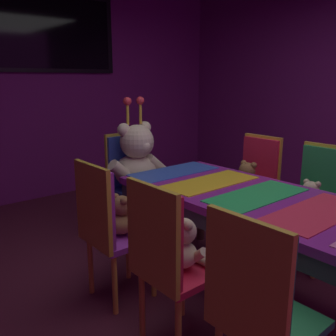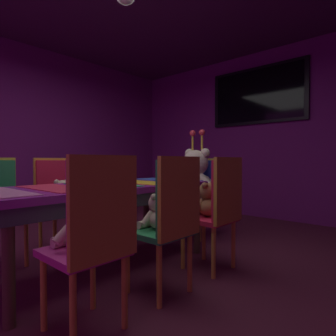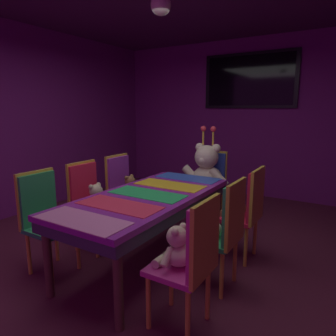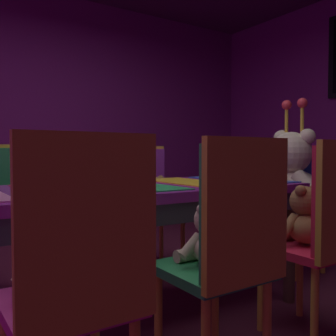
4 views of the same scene
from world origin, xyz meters
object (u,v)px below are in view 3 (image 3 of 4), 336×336
chair_left_2 (122,185)px  teddy_right_2 (235,203)px  pendant_light (161,5)px  chair_right_0 (195,253)px  teddy_left_1 (97,199)px  king_teddy_bear (206,171)px  teddy_right_0 (176,248)px  chair_left_0 (43,211)px  throne_chair (211,179)px  wall_tv (249,81)px  teddy_left_2 (131,188)px  chair_right_1 (226,224)px  chair_left_1 (87,196)px  chair_right_2 (249,205)px  banquet_table (147,203)px  teddy_right_1 (211,224)px

chair_left_2 → teddy_right_2: chair_left_2 is taller
pendant_light → chair_right_0: bearing=-46.7°
teddy_left_1 → king_teddy_bear: king_teddy_bear is taller
teddy_right_0 → chair_left_0: bearing=-0.5°
throne_chair → wall_tv: wall_tv is taller
teddy_left_2 → chair_right_1: bearing=-21.6°
chair_left_1 → chair_right_2: size_ratio=1.00×
banquet_table → teddy_right_1: bearing=-0.4°
wall_tv → teddy_right_0: bearing=-79.5°
teddy_right_0 → chair_right_1: size_ratio=0.33×
chair_left_0 → chair_right_2: (1.65, 1.23, 0.00)m
wall_tv → pendant_light: pendant_light is taller
teddy_left_2 → chair_right_1: chair_right_1 is taller
teddy_right_2 → throne_chair: size_ratio=0.33×
chair_left_0 → chair_right_0: 1.65m
teddy_right_2 → throne_chair: 1.15m
chair_right_0 → teddy_left_1: bearing=-21.7°
teddy_right_1 → teddy_right_0: bearing=90.3°
throne_chair → king_teddy_bear: bearing=-0.0°
teddy_right_2 → pendant_light: bearing=25.1°
wall_tv → throne_chair: bearing=-90.0°
teddy_left_1 → teddy_left_2: teddy_left_1 is taller
teddy_right_0 → chair_right_1: bearing=-102.8°
chair_right_1 → chair_right_2: 0.63m
chair_left_2 → wall_tv: size_ratio=0.60×
chair_left_0 → teddy_right_2: bearing=39.3°
chair_right_0 → wall_tv: (-0.84, 3.72, 1.45)m
chair_left_2 → chair_right_0: size_ratio=1.00×
teddy_right_2 → king_teddy_bear: size_ratio=0.37×
teddy_left_2 → banquet_table: bearing=-40.9°
banquet_table → teddy_right_1: (0.69, -0.01, -0.08)m
chair_left_2 → king_teddy_bear: bearing=43.2°
banquet_table → teddy_left_2: banquet_table is taller
wall_tv → teddy_left_1: bearing=-102.3°
chair_left_2 → throne_chair: bearing=48.8°
teddy_right_2 → king_teddy_bear: king_teddy_bear is taller
teddy_left_2 → chair_right_0: size_ratio=0.30×
chair_right_1 → teddy_right_2: size_ratio=3.02×
chair_left_2 → teddy_left_2: 0.14m
chair_right_1 → king_teddy_bear: size_ratio=1.12×
king_teddy_bear → teddy_right_1: bearing=26.5°
chair_left_1 → throne_chair: bearing=62.1°
teddy_left_2 → wall_tv: (0.69, 2.51, 1.47)m
chair_left_2 → throne_chair: 1.26m
banquet_table → pendant_light: pendant_light is taller
chair_left_1 → teddy_right_1: bearing=0.3°
teddy_right_0 → teddy_right_1: (-0.00, 0.61, -0.02)m
teddy_left_1 → chair_left_2: chair_left_2 is taller
teddy_right_1 → pendant_light: pendant_light is taller
teddy_left_2 → king_teddy_bear: size_ratio=0.34×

